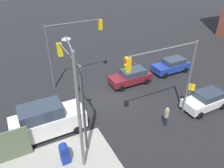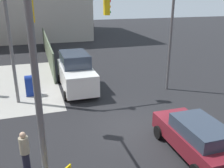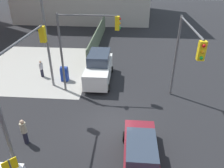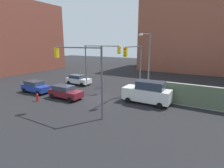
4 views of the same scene
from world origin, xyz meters
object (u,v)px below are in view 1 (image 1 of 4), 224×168
hatchback_white (206,100)px  pedestrian_crossing (166,116)px  sedan_maroon (131,76)px  van_white_delivery (47,120)px  traffic_signal_se_corner (71,41)px  traffic_signal_ne_corner (73,81)px  street_lamp_corner (77,103)px  traffic_signal_nw_corner (168,70)px  fire_hydrant (135,66)px  mailbox_blue (65,153)px  hatchback_blue (172,65)px

hatchback_white → pedestrian_crossing: (4.61, 0.23, 0.07)m
sedan_maroon → van_white_delivery: van_white_delivery is taller
traffic_signal_se_corner → pedestrian_crossing: 11.25m
van_white_delivery → pedestrian_crossing: (-8.53, 3.40, -0.37)m
pedestrian_crossing → sedan_maroon: bearing=149.3°
pedestrian_crossing → van_white_delivery: bearing=-134.7°
sedan_maroon → traffic_signal_se_corner: bearing=-28.1°
traffic_signal_se_corner → van_white_delivery: 8.29m
traffic_signal_ne_corner → van_white_delivery: size_ratio=1.20×
traffic_signal_se_corner → traffic_signal_ne_corner: same height
street_lamp_corner → hatchback_white: (-11.75, -0.47, -3.86)m
traffic_signal_nw_corner → fire_hydrant: size_ratio=6.91×
traffic_signal_se_corner → mailbox_blue: 10.97m
mailbox_blue → hatchback_white: hatchback_white is taller
mailbox_blue → hatchback_white: size_ratio=0.34×
street_lamp_corner → pedestrian_crossing: size_ratio=4.57×
traffic_signal_ne_corner → sedan_maroon: traffic_signal_ne_corner is taller
sedan_maroon → hatchback_white: bearing=118.8°
hatchback_white → traffic_signal_ne_corner: bearing=-11.6°
fire_hydrant → pedestrian_crossing: bearing=72.3°
traffic_signal_nw_corner → fire_hydrant: 10.08m
street_lamp_corner → mailbox_blue: bearing=-22.4°
traffic_signal_nw_corner → street_lamp_corner: 7.31m
street_lamp_corner → van_white_delivery: street_lamp_corner is taller
sedan_maroon → pedestrian_crossing: bearing=82.3°
traffic_signal_se_corner → sedan_maroon: bearing=151.9°
street_lamp_corner → hatchback_blue: bearing=-152.1°
fire_hydrant → traffic_signal_ne_corner: bearing=36.0°
sedan_maroon → hatchback_white: (-3.67, 6.66, -0.00)m
traffic_signal_nw_corner → traffic_signal_ne_corner: bearing=-15.3°
pedestrian_crossing → hatchback_blue: bearing=114.2°
hatchback_blue → pedestrian_crossing: size_ratio=2.49×
street_lamp_corner → fire_hydrant: 14.61m
hatchback_white → pedestrian_crossing: size_ratio=2.37×
street_lamp_corner → traffic_signal_nw_corner: bearing=-172.6°
street_lamp_corner → hatchback_white: bearing=-177.7°
traffic_signal_se_corner → van_white_delivery: size_ratio=1.20×
mailbox_blue → traffic_signal_se_corner: bearing=-112.3°
mailbox_blue → hatchback_blue: 16.21m
mailbox_blue → van_white_delivery: size_ratio=0.26×
fire_hydrant → sedan_maroon: sedan_maroon is taller
van_white_delivery → hatchback_blue: bearing=-166.5°
traffic_signal_nw_corner → sedan_maroon: size_ratio=1.47×
mailbox_blue → hatchback_blue: bearing=-155.2°
traffic_signal_ne_corner → fire_hydrant: size_ratio=6.91×
street_lamp_corner → hatchback_blue: street_lamp_corner is taller
hatchback_blue → mailbox_blue: bearing=24.8°
hatchback_white → traffic_signal_se_corner: bearing=-46.7°
pedestrian_crossing → traffic_signal_nw_corner: bearing=148.3°
mailbox_blue → van_white_delivery: 3.26m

